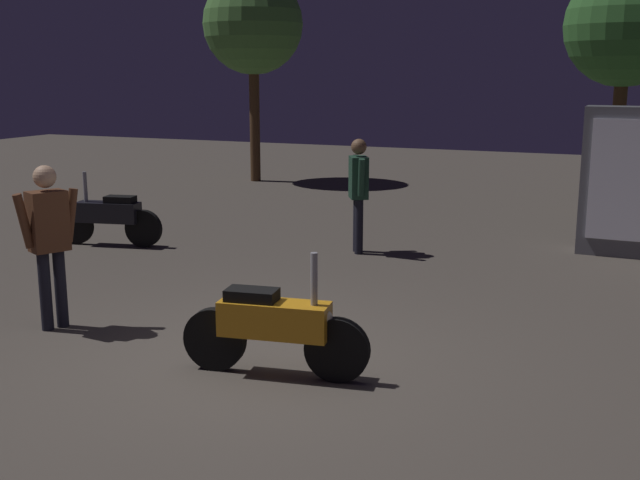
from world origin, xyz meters
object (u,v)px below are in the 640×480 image
object	(u,v)px
motorcycle_orange_foreground	(274,327)
person_bystander_far	(49,233)
motorcycle_black_parked_left	(109,217)
person_rider_beside	(358,186)

from	to	relation	value
motorcycle_orange_foreground	person_bystander_far	xyz separation A→B (m)	(-2.63, 0.27, 0.56)
motorcycle_black_parked_left	person_bystander_far	world-z (taller)	person_bystander_far
person_rider_beside	person_bystander_far	world-z (taller)	person_bystander_far
motorcycle_black_parked_left	person_bystander_far	bearing A→B (deg)	107.74
motorcycle_orange_foreground	person_bystander_far	world-z (taller)	person_bystander_far
motorcycle_orange_foreground	person_rider_beside	size ratio (longest dim) A/B	1.01
motorcycle_orange_foreground	motorcycle_black_parked_left	distance (m)	5.87
person_rider_beside	motorcycle_orange_foreground	bearing A→B (deg)	-107.49
motorcycle_black_parked_left	person_rider_beside	world-z (taller)	person_rider_beside
person_rider_beside	person_bystander_far	bearing A→B (deg)	-139.76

